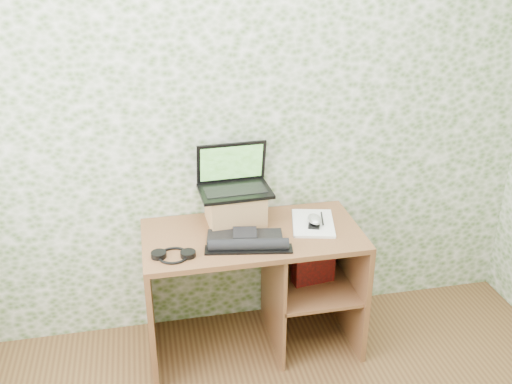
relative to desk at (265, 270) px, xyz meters
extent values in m
plane|color=white|center=(-0.08, 0.28, 0.82)|extent=(3.50, 0.00, 3.50)
cube|color=brown|center=(-0.08, -0.03, 0.25)|extent=(1.20, 0.60, 0.03)
cube|color=brown|center=(-0.66, -0.03, -0.12)|extent=(0.03, 0.60, 0.72)
cube|color=brown|center=(0.51, -0.03, -0.12)|extent=(0.03, 0.60, 0.72)
cube|color=brown|center=(0.04, -0.03, -0.12)|extent=(0.02, 0.56, 0.72)
cube|color=brown|center=(0.27, -0.03, -0.10)|extent=(0.46, 0.56, 0.02)
cube|color=brown|center=(0.28, 0.26, -0.12)|extent=(0.48, 0.02, 0.72)
cube|color=#A7814A|center=(-0.15, 0.12, 0.36)|extent=(0.32, 0.27, 0.19)
cube|color=black|center=(-0.15, 0.12, 0.46)|extent=(0.41, 0.29, 0.02)
cube|color=black|center=(-0.15, 0.11, 0.48)|extent=(0.34, 0.16, 0.00)
cube|color=black|center=(-0.15, 0.22, 0.59)|extent=(0.40, 0.08, 0.25)
cube|color=#31611B|center=(-0.15, 0.22, 0.59)|extent=(0.36, 0.06, 0.21)
cube|color=black|center=(-0.13, -0.10, 0.28)|extent=(0.42, 0.21, 0.03)
cube|color=black|center=(-0.13, -0.10, 0.29)|extent=(0.15, 0.15, 0.05)
cylinder|color=black|center=(-0.13, -0.20, 0.30)|extent=(0.42, 0.13, 0.06)
cube|color=black|center=(-0.13, -0.21, 0.27)|extent=(0.46, 0.17, 0.01)
torus|color=black|center=(-0.52, -0.19, 0.28)|extent=(0.19, 0.19, 0.01)
cylinder|color=black|center=(-0.59, -0.18, 0.28)|extent=(0.08, 0.08, 0.03)
cylinder|color=black|center=(-0.45, -0.20, 0.28)|extent=(0.08, 0.08, 0.03)
cube|color=white|center=(0.28, 0.00, 0.28)|extent=(0.30, 0.37, 0.02)
ellipsoid|color=silver|center=(0.27, -0.03, 0.30)|extent=(0.11, 0.14, 0.04)
cylinder|color=black|center=(0.34, 0.03, 0.29)|extent=(0.04, 0.15, 0.01)
cube|color=maroon|center=(0.28, -0.03, 0.05)|extent=(0.25, 0.11, 0.29)
camera|label=1|loc=(-0.61, -2.72, 1.78)|focal=40.00mm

